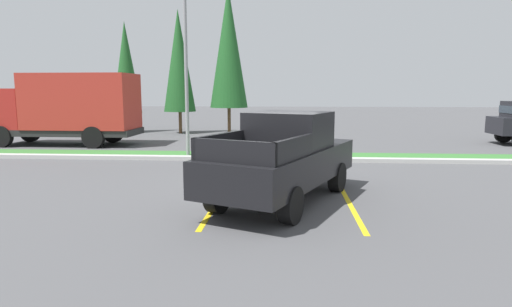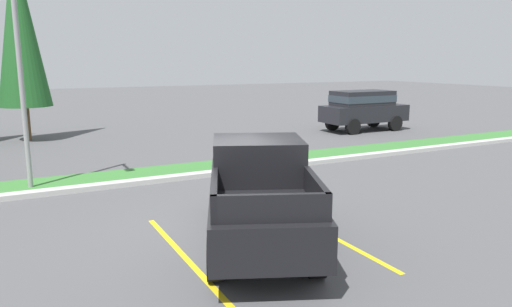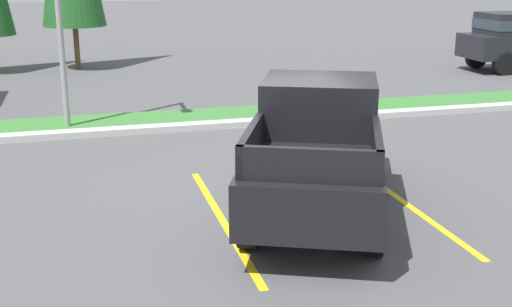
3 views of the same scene
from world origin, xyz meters
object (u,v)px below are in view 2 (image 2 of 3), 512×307
pickup_truck_main (259,193)px  suv_distant (363,107)px  cypress_tree_center (19,25)px  street_light (18,48)px

pickup_truck_main → suv_distant: same height
suv_distant → cypress_tree_center: 16.93m
pickup_truck_main → cypress_tree_center: 17.07m
pickup_truck_main → cypress_tree_center: bearing=102.3°
suv_distant → cypress_tree_center: (-15.81, 4.61, 3.95)m
pickup_truck_main → street_light: size_ratio=0.81×
suv_distant → street_light: (-16.18, -5.02, 2.72)m
pickup_truck_main → suv_distant: bearing=43.3°
pickup_truck_main → street_light: (-3.89, 6.55, 2.91)m
suv_distant → pickup_truck_main: bearing=-136.7°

